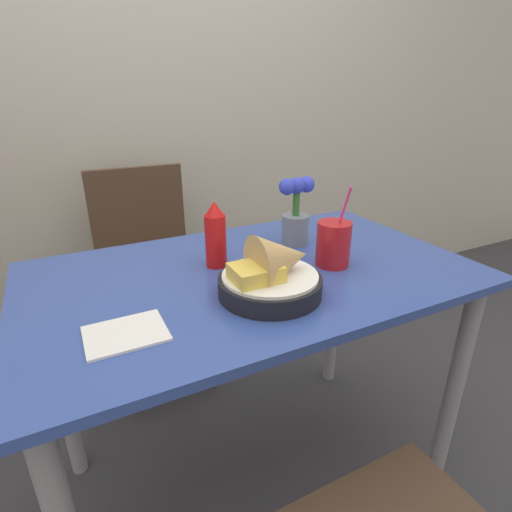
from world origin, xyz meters
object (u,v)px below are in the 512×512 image
Objects in this scene: chair_far_window at (147,259)px; ketchup_bottle at (215,235)px; drink_cup at (333,245)px; food_basket at (274,273)px; flower_vase at (296,214)px.

chair_far_window is 5.07× the size of ketchup_bottle.
drink_cup is at bearing -25.79° from ketchup_bottle.
chair_far_window is 0.94m from drink_cup.
chair_far_window is 3.77× the size of food_basket.
flower_vase is (0.23, 0.27, 0.04)m from food_basket.
chair_far_window is 0.95m from food_basket.
flower_vase is (-0.00, 0.19, 0.04)m from drink_cup.
drink_cup reaches higher than ketchup_bottle.
drink_cup is (0.29, -0.14, -0.03)m from ketchup_bottle.
ketchup_bottle is 0.32m from drink_cup.
food_basket is at bearing -82.33° from chair_far_window.
ketchup_bottle is 0.81× the size of drink_cup.
ketchup_bottle is at bearing -84.88° from chair_far_window.
drink_cup is 1.08× the size of flower_vase.
food_basket is at bearing -130.35° from flower_vase.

